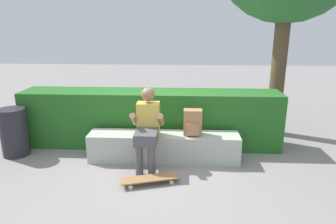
% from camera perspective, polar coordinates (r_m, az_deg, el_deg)
% --- Properties ---
extents(ground_plane, '(24.00, 24.00, 0.00)m').
position_cam_1_polar(ground_plane, '(4.62, -1.10, -10.89)').
color(ground_plane, gray).
extents(bench_main, '(2.37, 0.43, 0.44)m').
position_cam_1_polar(bench_main, '(4.87, -0.79, -6.53)').
color(bench_main, '#ABB2A5').
rests_on(bench_main, ground).
extents(person_skater, '(0.49, 0.62, 1.19)m').
position_cam_1_polar(person_skater, '(4.55, -3.87, -2.59)').
color(person_skater, gold).
rests_on(person_skater, ground).
extents(skateboard_near_person, '(0.82, 0.42, 0.09)m').
position_cam_1_polar(skateboard_near_person, '(4.25, -3.35, -12.32)').
color(skateboard_near_person, olive).
rests_on(skateboard_near_person, ground).
extents(backpack_on_bench, '(0.28, 0.23, 0.40)m').
position_cam_1_polar(backpack_on_bench, '(4.71, 4.63, -2.02)').
color(backpack_on_bench, '#A37A47').
rests_on(backpack_on_bench, bench_main).
extents(hedge_row, '(4.47, 0.65, 0.98)m').
position_cam_1_polar(hedge_row, '(5.40, -3.23, -1.20)').
color(hedge_row, '#246020').
rests_on(hedge_row, ground).
extents(trash_bin, '(0.43, 0.43, 0.79)m').
position_cam_1_polar(trash_bin, '(5.60, -26.84, -3.38)').
color(trash_bin, '#232328').
rests_on(trash_bin, ground).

